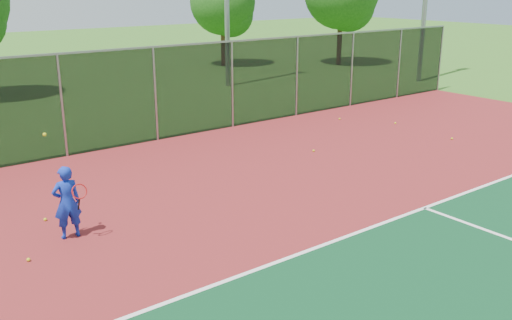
# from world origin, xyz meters

# --- Properties ---
(ground) EXTENTS (120.00, 120.00, 0.00)m
(ground) POSITION_xyz_m (0.00, 0.00, 0.00)
(ground) COLOR #2E631C
(ground) RESTS_ON ground
(court_apron) EXTENTS (30.00, 20.00, 0.02)m
(court_apron) POSITION_xyz_m (0.00, 2.00, 0.01)
(court_apron) COLOR maroon
(court_apron) RESTS_ON ground
(fence_back) EXTENTS (30.00, 0.06, 3.03)m
(fence_back) POSITION_xyz_m (0.00, 12.00, 1.56)
(fence_back) COLOR black
(fence_back) RESTS_ON court_apron
(tennis_player) EXTENTS (0.59, 0.61, 2.19)m
(tennis_player) POSITION_xyz_m (-4.95, 6.39, 0.77)
(tennis_player) COLOR #122EB1
(tennis_player) RESTS_ON court_apron
(practice_ball_2) EXTENTS (0.07, 0.07, 0.07)m
(practice_ball_2) POSITION_xyz_m (-5.09, 7.51, 0.06)
(practice_ball_2) COLOR #CCCC17
(practice_ball_2) RESTS_ON court_apron
(practice_ball_3) EXTENTS (0.07, 0.07, 0.07)m
(practice_ball_3) POSITION_xyz_m (7.90, 8.70, 0.06)
(practice_ball_3) COLOR #CCCC17
(practice_ball_3) RESTS_ON court_apron
(practice_ball_5) EXTENTS (0.07, 0.07, 0.07)m
(practice_ball_5) POSITION_xyz_m (6.79, 10.42, 0.06)
(practice_ball_5) COLOR #CCCC17
(practice_ball_5) RESTS_ON court_apron
(practice_ball_6) EXTENTS (0.07, 0.07, 0.07)m
(practice_ball_6) POSITION_xyz_m (7.67, 6.17, 0.06)
(practice_ball_6) COLOR #CCCC17
(practice_ball_6) RESTS_ON court_apron
(practice_ball_7) EXTENTS (0.07, 0.07, 0.07)m
(practice_ball_7) POSITION_xyz_m (-5.95, 5.82, 0.06)
(practice_ball_7) COLOR #CCCC17
(practice_ball_7) RESTS_ON court_apron
(practice_ball_8) EXTENTS (0.07, 0.07, 0.07)m
(practice_ball_8) POSITION_xyz_m (3.11, 7.89, 0.06)
(practice_ball_8) COLOR #CCCC17
(practice_ball_8) RESTS_ON court_apron
(tree_back_mid) EXTENTS (3.96, 3.96, 5.81)m
(tree_back_mid) POSITION_xyz_m (11.83, 25.33, 3.64)
(tree_back_mid) COLOR #3D2416
(tree_back_mid) RESTS_ON ground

